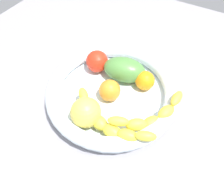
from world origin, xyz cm
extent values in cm
cube|color=gray|center=(0.00, 0.00, 1.50)|extent=(120.00, 120.00, 3.00)
cylinder|color=silver|center=(0.00, 0.00, 3.97)|extent=(32.69, 32.69, 1.94)
torus|color=silver|center=(0.00, 0.00, 6.76)|extent=(35.24, 35.24, 3.63)
ellipsoid|color=yellow|center=(6.94, -4.13, 9.53)|extent=(4.91, 5.13, 2.31)
ellipsoid|color=yellow|center=(9.13, -0.98, 8.40)|extent=(4.73, 5.56, 2.80)
ellipsoid|color=yellow|center=(10.53, 2.59, 7.28)|extent=(4.42, 5.49, 3.30)
ellipsoid|color=yellow|center=(11.07, 6.38, 7.28)|extent=(3.42, 4.89, 3.30)
ellipsoid|color=yellow|center=(10.73, 10.20, 8.40)|extent=(3.73, 5.27, 2.80)
ellipsoid|color=yellow|center=(9.51, 13.84, 9.53)|extent=(4.13, 5.33, 2.31)
ellipsoid|color=yellow|center=(9.26, 6.97, 9.66)|extent=(4.00, 5.46, 2.28)
ellipsoid|color=yellow|center=(7.17, 10.53, 8.18)|extent=(5.35, 5.69, 2.89)
ellipsoid|color=yellow|center=(4.18, 13.38, 6.69)|extent=(6.08, 5.74, 3.50)
ellipsoid|color=yellow|center=(0.53, 15.30, 8.18)|extent=(5.65, 4.40, 2.89)
ellipsoid|color=yellow|center=(-3.50, 16.15, 9.66)|extent=(5.11, 2.61, 2.28)
sphere|color=orange|center=(1.20, -0.11, 7.81)|extent=(5.74, 5.74, 5.74)
sphere|color=orange|center=(-6.69, 6.50, 7.62)|extent=(5.36, 5.36, 5.36)
sphere|color=#E5CC4E|center=(10.44, -1.13, 8.68)|extent=(7.47, 7.47, 7.47)
sphere|color=red|center=(-6.13, -8.52, 8.18)|extent=(6.47, 6.47, 6.47)
ellipsoid|color=#4D863D|center=(-6.99, -0.16, 8.28)|extent=(9.96, 13.36, 6.69)
camera|label=1|loc=(33.19, 19.12, 53.37)|focal=36.18mm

